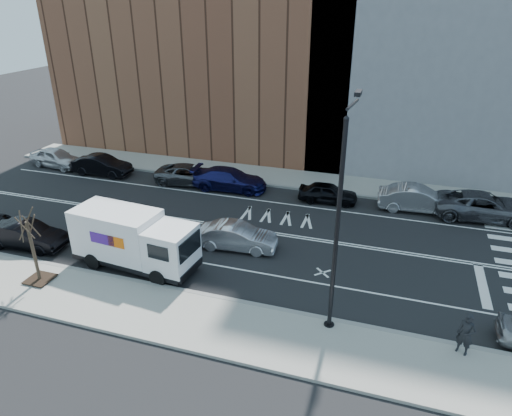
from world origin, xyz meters
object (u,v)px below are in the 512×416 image
Objects in this scene: fedex_van at (134,239)px; far_parked_b at (102,165)px; far_parked_a at (56,158)px; driving_sedan at (237,236)px; pedestrian at (466,334)px.

far_parked_b is (-9.60, 10.95, -0.81)m from fedex_van.
far_parked_a is 4.66m from far_parked_b.
pedestrian is at bearing -119.83° from driving_sedan.
far_parked_a is 20.23m from driving_sedan.
far_parked_b is 2.58× the size of pedestrian.
fedex_van is 3.76× the size of pedestrian.
pedestrian is at bearing -107.27° from far_parked_a.
far_parked_a is at bearing 61.75° from driving_sedan.
fedex_van is 5.54m from driving_sedan.
fedex_van reaches higher than far_parked_b.
driving_sedan is 12.33m from pedestrian.
far_parked_b is 15.88m from driving_sedan.
far_parked_a reaches higher than driving_sedan.
driving_sedan is (18.58, -8.01, -0.06)m from far_parked_a.
far_parked_a is 1.04× the size of driving_sedan.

